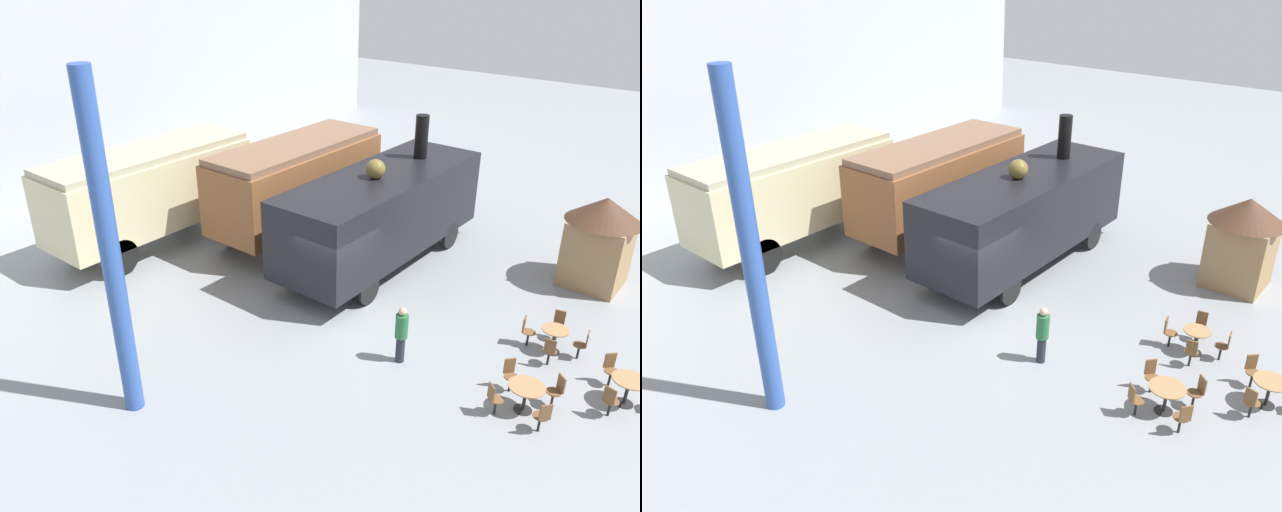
% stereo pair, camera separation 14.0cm
% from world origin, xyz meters
% --- Properties ---
extents(ground_plane, '(80.00, 80.00, 0.00)m').
position_xyz_m(ground_plane, '(0.00, 0.00, 0.00)').
color(ground_plane, gray).
extents(backdrop_wall, '(44.00, 0.15, 9.00)m').
position_xyz_m(backdrop_wall, '(0.00, 15.60, 4.50)').
color(backdrop_wall, '#B2B7C1').
rests_on(backdrop_wall, ground_plane).
extents(passenger_coach_vintage, '(7.70, 2.63, 3.59)m').
position_xyz_m(passenger_coach_vintage, '(-0.43, 8.52, 2.18)').
color(passenger_coach_vintage, beige).
rests_on(passenger_coach_vintage, ground_plane).
extents(passenger_coach_wooden, '(7.15, 2.60, 3.64)m').
position_xyz_m(passenger_coach_wooden, '(3.40, 4.86, 2.22)').
color(passenger_coach_wooden, brown).
rests_on(passenger_coach_wooden, ground_plane).
extents(steam_locomotive, '(8.62, 2.85, 4.74)m').
position_xyz_m(steam_locomotive, '(3.49, 1.14, 1.94)').
color(steam_locomotive, black).
rests_on(steam_locomotive, ground_plane).
extents(cafe_table_near, '(0.86, 0.86, 0.71)m').
position_xyz_m(cafe_table_near, '(-0.86, -5.96, 0.56)').
color(cafe_table_near, black).
rests_on(cafe_table_near, ground_plane).
extents(cafe_table_mid, '(0.72, 0.72, 0.73)m').
position_xyz_m(cafe_table_mid, '(1.94, -5.60, 0.53)').
color(cafe_table_mid, black).
rests_on(cafe_table_mid, ground_plane).
extents(cafe_table_far, '(0.82, 0.82, 0.73)m').
position_xyz_m(cafe_table_far, '(0.91, -7.76, 0.56)').
color(cafe_table_far, black).
rests_on(cafe_table_far, ground_plane).
extents(cafe_chair_0, '(0.41, 0.40, 0.87)m').
position_xyz_m(cafe_chair_0, '(-1.47, -5.44, 0.51)').
color(cafe_chair_0, black).
rests_on(cafe_chair_0, ground_plane).
extents(cafe_chair_1, '(0.40, 0.41, 0.87)m').
position_xyz_m(cafe_chair_1, '(-1.38, -6.57, 0.51)').
color(cafe_chair_1, black).
rests_on(cafe_chair_1, ground_plane).
extents(cafe_chair_2, '(0.41, 0.40, 0.87)m').
position_xyz_m(cafe_chair_2, '(-0.25, -6.48, 0.51)').
color(cafe_chair_2, black).
rests_on(cafe_chair_2, ground_plane).
extents(cafe_chair_3, '(0.40, 0.41, 0.87)m').
position_xyz_m(cafe_chair_3, '(-0.34, -5.34, 0.51)').
color(cafe_chair_3, black).
rests_on(cafe_chair_3, ground_plane).
extents(cafe_chair_4, '(0.36, 0.38, 0.87)m').
position_xyz_m(cafe_chair_4, '(1.80, -4.88, 0.51)').
color(cafe_chair_4, black).
rests_on(cafe_chair_4, ground_plane).
extents(cafe_chair_5, '(0.38, 0.36, 0.87)m').
position_xyz_m(cafe_chair_5, '(1.22, -5.74, 0.51)').
color(cafe_chair_5, black).
rests_on(cafe_chair_5, ground_plane).
extents(cafe_chair_6, '(0.36, 0.38, 0.87)m').
position_xyz_m(cafe_chair_6, '(2.09, -6.32, 0.51)').
color(cafe_chair_6, black).
rests_on(cafe_chair_6, ground_plane).
extents(cafe_chair_7, '(0.38, 0.36, 0.87)m').
position_xyz_m(cafe_chair_7, '(2.66, -5.45, 0.51)').
color(cafe_chair_7, black).
rests_on(cafe_chair_7, ground_plane).
extents(cafe_chair_8, '(0.38, 0.36, 0.87)m').
position_xyz_m(cafe_chair_8, '(0.15, -7.58, 0.51)').
color(cafe_chair_8, black).
rests_on(cafe_chair_8, ground_plane).
extents(cafe_chair_10, '(0.40, 0.40, 0.87)m').
position_xyz_m(cafe_chair_10, '(1.45, -7.20, 0.51)').
color(cafe_chair_10, black).
rests_on(cafe_chair_10, ground_plane).
extents(visitor_person, '(0.34, 0.34, 1.65)m').
position_xyz_m(visitor_person, '(-1.03, -2.59, 0.89)').
color(visitor_person, '#262633').
rests_on(visitor_person, ground_plane).
extents(ticket_kiosk, '(2.34, 2.34, 3.00)m').
position_xyz_m(ticket_kiosk, '(6.58, -5.15, 1.67)').
color(ticket_kiosk, '#99754C').
rests_on(ticket_kiosk, ground_plane).
extents(support_pillar, '(0.44, 0.44, 8.00)m').
position_xyz_m(support_pillar, '(-6.58, 1.38, 4.00)').
color(support_pillar, '#2D519E').
rests_on(support_pillar, ground_plane).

